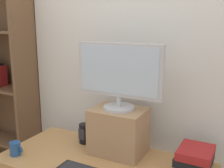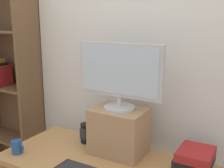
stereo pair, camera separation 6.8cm
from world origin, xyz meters
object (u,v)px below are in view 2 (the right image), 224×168
Objects in this scene: coffee_mug at (17,147)px; bookshelf_unit at (7,85)px; riser_box at (119,131)px; desk_speaker at (86,133)px; computer_monitor at (119,74)px; book_stack at (195,160)px.

bookshelf_unit is at bearing 142.80° from coffee_mug.
bookshelf_unit reaches higher than riser_box.
bookshelf_unit reaches higher than desk_speaker.
coffee_mug is 0.71× the size of desk_speaker.
bookshelf_unit reaches higher than coffee_mug.
riser_box is at bearing 90.00° from computer_monitor.
computer_monitor reaches higher than desk_speaker.
desk_speaker reaches higher than book_stack.
riser_box reaches higher than book_stack.
riser_box is (1.27, -0.15, -0.15)m from bookshelf_unit.
coffee_mug is (0.68, -0.51, -0.26)m from bookshelf_unit.
book_stack is (0.51, 0.01, -0.09)m from riser_box.
bookshelf_unit is 1.02m from desk_speaker.
computer_monitor is at bearing 30.97° from coffee_mug.
riser_box is 1.32× the size of book_stack.
computer_monitor reaches higher than riser_box.
book_stack is 2.60× the size of coffee_mug.
computer_monitor is at bearing -178.20° from book_stack.
riser_box is 0.60× the size of computer_monitor.
bookshelf_unit reaches higher than computer_monitor.
desk_speaker is (0.31, 0.38, 0.03)m from coffee_mug.
book_stack is at bearing 1.80° from computer_monitor.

